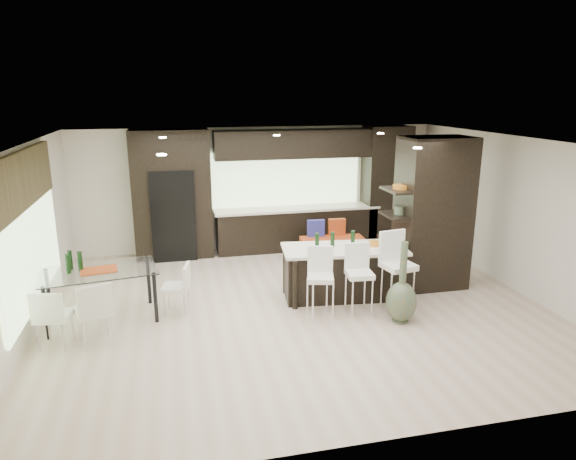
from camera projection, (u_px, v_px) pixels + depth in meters
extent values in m
plane|color=beige|center=(296.00, 306.00, 8.52)|extent=(8.00, 8.00, 0.00)
cube|color=silver|center=(259.00, 188.00, 11.45)|extent=(8.00, 0.02, 2.70)
cube|color=silver|center=(24.00, 244.00, 7.30)|extent=(0.02, 7.00, 2.70)
cube|color=silver|center=(517.00, 214.00, 9.03)|extent=(0.02, 7.00, 2.70)
cube|color=white|center=(297.00, 142.00, 7.81)|extent=(8.00, 7.00, 0.02)
cube|color=#B2D199|center=(30.00, 240.00, 7.49)|extent=(0.04, 3.20, 1.90)
cube|color=#B2D199|center=(285.00, 179.00, 11.49)|extent=(3.40, 0.04, 1.20)
cube|color=brown|center=(24.00, 179.00, 7.26)|extent=(0.08, 3.00, 0.80)
cube|color=white|center=(293.00, 142.00, 8.05)|extent=(4.00, 3.00, 0.02)
cube|color=black|center=(284.00, 190.00, 11.25)|extent=(6.80, 0.68, 2.70)
cube|color=black|center=(173.00, 214.00, 10.79)|extent=(0.90, 0.68, 1.90)
cube|color=black|center=(433.00, 213.00, 9.10)|extent=(1.20, 0.80, 2.70)
cube|color=black|center=(344.00, 272.00, 8.84)|extent=(2.18, 1.13, 0.87)
cube|color=white|center=(320.00, 290.00, 8.00)|extent=(0.49, 0.49, 0.90)
cube|color=white|center=(359.00, 286.00, 8.13)|extent=(0.44, 0.44, 0.91)
cube|color=white|center=(398.00, 280.00, 8.23)|extent=(0.54, 0.54, 1.05)
cube|color=black|center=(332.00, 250.00, 10.69)|extent=(1.36, 0.59, 0.51)
cube|color=white|center=(101.00, 295.00, 7.91)|extent=(1.81, 1.20, 0.81)
cube|color=white|center=(95.00, 315.00, 7.16)|extent=(0.59, 0.59, 0.87)
cube|color=white|center=(55.00, 320.00, 7.07)|extent=(0.51, 0.51, 0.80)
cube|color=white|center=(176.00, 291.00, 8.16)|extent=(0.48, 0.48, 0.75)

